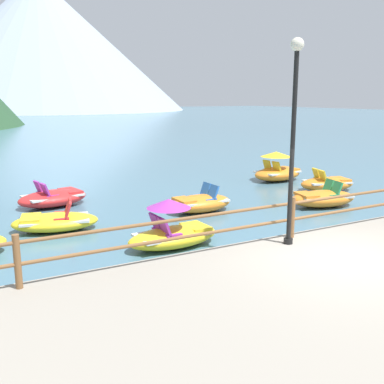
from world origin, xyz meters
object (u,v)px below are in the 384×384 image
pedal_boat_5 (55,221)px  pedal_boat_7 (322,198)px  lamp_post (294,125)px  pedal_boat_1 (200,203)px  pedal_boat_2 (173,231)px  pedal_boat_6 (277,171)px  pedal_boat_0 (327,184)px  pedal_boat_3 (53,198)px

pedal_boat_5 → pedal_boat_7: 8.54m
lamp_post → pedal_boat_1: lamp_post is taller
pedal_boat_2 → pedal_boat_7: 6.32m
pedal_boat_5 → pedal_boat_6: size_ratio=1.02×
pedal_boat_0 → pedal_boat_6: (-0.34, 2.62, 0.16)m
pedal_boat_1 → pedal_boat_6: bearing=28.9°
pedal_boat_6 → pedal_boat_3: bearing=-179.4°
lamp_post → pedal_boat_6: lamp_post is taller
pedal_boat_3 → pedal_boat_7: pedal_boat_7 is taller
pedal_boat_2 → pedal_boat_5: size_ratio=0.96×
lamp_post → pedal_boat_6: size_ratio=1.77×
pedal_boat_3 → pedal_boat_5: bearing=-100.9°
pedal_boat_6 → lamp_post: bearing=-127.6°
pedal_boat_1 → pedal_boat_2: 3.49m
pedal_boat_5 → pedal_boat_6: 10.55m
pedal_boat_3 → pedal_boat_7: (7.85, -4.34, 0.00)m
lamp_post → pedal_boat_7: bearing=38.0°
pedal_boat_1 → pedal_boat_3: pedal_boat_1 is taller
pedal_boat_5 → lamp_post: bearing=-50.1°
pedal_boat_6 → pedal_boat_7: (-1.69, -4.45, -0.16)m
pedal_boat_0 → pedal_boat_2: pedal_boat_2 is taller
pedal_boat_3 → pedal_boat_5: 2.96m
pedal_boat_5 → pedal_boat_2: bearing=-50.9°
pedal_boat_3 → pedal_boat_1: bearing=-37.3°
lamp_post → pedal_boat_3: (-3.49, 7.75, -2.73)m
pedal_boat_2 → pedal_boat_5: (-2.24, 2.76, -0.13)m
pedal_boat_3 → pedal_boat_0: bearing=-14.3°
pedal_boat_6 → pedal_boat_7: size_ratio=1.00×
pedal_boat_1 → pedal_boat_5: size_ratio=0.86×
pedal_boat_5 → pedal_boat_6: bearing=16.6°
pedal_boat_2 → pedal_boat_3: (-1.68, 5.66, -0.10)m
lamp_post → pedal_boat_6: bearing=52.4°
lamp_post → pedal_boat_1: size_ratio=2.03×
pedal_boat_2 → pedal_boat_3: pedal_boat_2 is taller
pedal_boat_1 → pedal_boat_3: (-3.94, 3.00, -0.01)m
pedal_boat_2 → pedal_boat_5: 3.55m
pedal_boat_0 → pedal_boat_3: (-9.88, 2.51, 0.00)m
pedal_boat_2 → pedal_boat_6: size_ratio=0.98×
pedal_boat_0 → pedal_boat_5: pedal_boat_0 is taller
pedal_boat_0 → pedal_boat_1: pedal_boat_1 is taller
pedal_boat_3 → pedal_boat_6: size_ratio=1.03×
pedal_boat_6 → pedal_boat_7: pedal_boat_6 is taller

